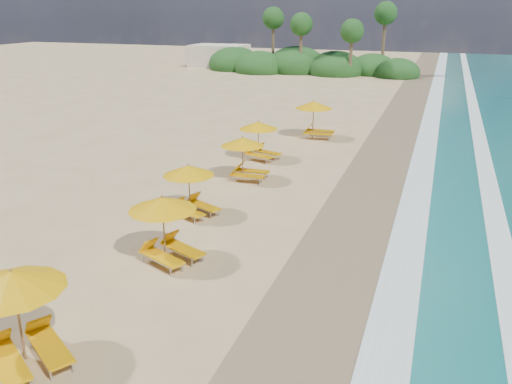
{
  "coord_description": "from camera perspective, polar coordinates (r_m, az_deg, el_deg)",
  "views": [
    {
      "loc": [
        6.08,
        -17.27,
        7.7
      ],
      "look_at": [
        0.0,
        0.0,
        1.2
      ],
      "focal_mm": 37.12,
      "sensor_mm": 36.0,
      "label": 1
    }
  ],
  "objects": [
    {
      "name": "beach_building",
      "position": [
        71.34,
        -4.0,
        14.42
      ],
      "size": [
        7.0,
        5.0,
        2.8
      ],
      "primitive_type": "cube",
      "color": "beige",
      "rests_on": "ground"
    },
    {
      "name": "station_4",
      "position": [
        24.36,
        -1.1,
        3.94
      ],
      "size": [
        2.25,
        2.09,
        2.05
      ],
      "rotation": [
        0.0,
        0.0,
        0.03
      ],
      "color": "olive",
      "rests_on": "ground"
    },
    {
      "name": "surf_foam",
      "position": [
        18.91,
        19.62,
        -5.61
      ],
      "size": [
        4.0,
        160.0,
        0.01
      ],
      "color": "white",
      "rests_on": "ground"
    },
    {
      "name": "station_2",
      "position": [
        16.71,
        -9.59,
        -3.57
      ],
      "size": [
        2.84,
        2.81,
        2.17
      ],
      "rotation": [
        0.0,
        0.0,
        -0.41
      ],
      "color": "olive",
      "rests_on": "ground"
    },
    {
      "name": "station_1",
      "position": [
        12.99,
        -24.12,
        -11.83
      ],
      "size": [
        3.17,
        3.17,
        2.33
      ],
      "rotation": [
        0.0,
        0.0,
        -0.56
      ],
      "color": "olive",
      "rests_on": "ground"
    },
    {
      "name": "ground",
      "position": [
        19.86,
        0.0,
        -3.26
      ],
      "size": [
        160.0,
        160.0,
        0.0
      ],
      "primitive_type": "plane",
      "color": "tan",
      "rests_on": "ground"
    },
    {
      "name": "station_5",
      "position": [
        27.67,
        0.51,
        5.85
      ],
      "size": [
        2.63,
        2.58,
        2.06
      ],
      "rotation": [
        0.0,
        0.0,
        -0.34
      ],
      "color": "olive",
      "rests_on": "ground"
    },
    {
      "name": "wet_sand",
      "position": [
        19.02,
        11.48,
        -4.73
      ],
      "size": [
        4.0,
        160.0,
        0.01
      ],
      "primitive_type": "cube",
      "color": "#7B6649",
      "rests_on": "ground"
    },
    {
      "name": "station_6",
      "position": [
        32.53,
        6.49,
        8.05
      ],
      "size": [
        2.56,
        2.39,
        2.3
      ],
      "rotation": [
        0.0,
        0.0,
        0.06
      ],
      "color": "olive",
      "rests_on": "ground"
    },
    {
      "name": "station_3",
      "position": [
        20.31,
        -6.94,
        0.53
      ],
      "size": [
        2.65,
        2.64,
        2.02
      ],
      "rotation": [
        0.0,
        0.0,
        -0.44
      ],
      "color": "olive",
      "rests_on": "ground"
    },
    {
      "name": "treeline",
      "position": [
        65.14,
        5.2,
        13.55
      ],
      "size": [
        25.8,
        8.8,
        9.74
      ],
      "color": "#163D14",
      "rests_on": "ground"
    }
  ]
}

